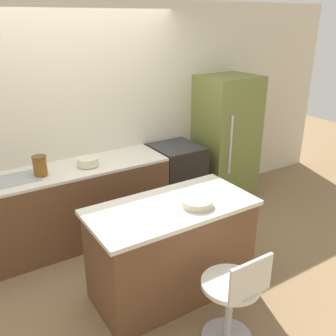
% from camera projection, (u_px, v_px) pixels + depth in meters
% --- Properties ---
extents(ground_plane, '(14.00, 14.00, 0.00)m').
position_uv_depth(ground_plane, '(107.00, 248.00, 4.20)').
color(ground_plane, '#8E704C').
extents(wall_back, '(8.00, 0.06, 2.60)m').
position_uv_depth(wall_back, '(76.00, 122.00, 4.24)').
color(wall_back, beige).
rests_on(wall_back, ground_plane).
extents(back_counter, '(2.40, 0.62, 0.91)m').
position_uv_depth(back_counter, '(62.00, 209.00, 4.12)').
color(back_counter, brown).
rests_on(back_counter, ground_plane).
extents(kitchen_island, '(1.47, 0.73, 0.90)m').
position_uv_depth(kitchen_island, '(171.00, 249.00, 3.39)').
color(kitchen_island, brown).
rests_on(kitchen_island, ground_plane).
extents(oven_range, '(0.59, 0.63, 0.91)m').
position_uv_depth(oven_range, '(176.00, 179.00, 4.86)').
color(oven_range, black).
rests_on(oven_range, ground_plane).
extents(refrigerator, '(0.74, 0.65, 1.72)m').
position_uv_depth(refrigerator, '(226.00, 140.00, 5.11)').
color(refrigerator, olive).
rests_on(refrigerator, ground_plane).
extents(stool_chair, '(0.45, 0.45, 0.86)m').
position_uv_depth(stool_chair, '(233.00, 300.00, 2.84)').
color(stool_chair, '#B7B7BC').
rests_on(stool_chair, ground_plane).
extents(mixing_bowl, '(0.23, 0.23, 0.08)m').
position_uv_depth(mixing_bowl, '(88.00, 162.00, 4.06)').
color(mixing_bowl, beige).
rests_on(mixing_bowl, back_counter).
extents(canister_jar, '(0.14, 0.14, 0.20)m').
position_uv_depth(canister_jar, '(40.00, 165.00, 3.79)').
color(canister_jar, brown).
rests_on(canister_jar, back_counter).
extents(fruit_bowl, '(0.28, 0.28, 0.06)m').
position_uv_depth(fruit_bowl, '(197.00, 202.00, 3.21)').
color(fruit_bowl, beige).
rests_on(fruit_bowl, kitchen_island).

